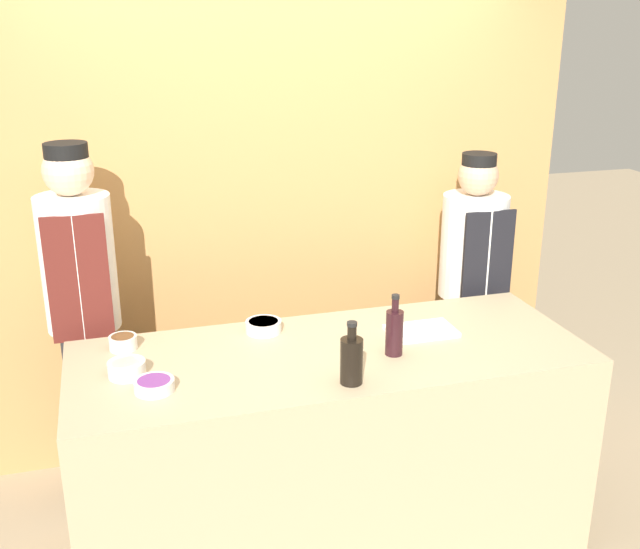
# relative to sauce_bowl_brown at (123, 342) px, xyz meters

# --- Properties ---
(ground_plane) EXTENTS (14.00, 14.00, 0.00)m
(ground_plane) POSITION_rel_sauce_bowl_brown_xyz_m (0.82, -0.26, -0.99)
(ground_plane) COLOR tan
(cabinet_wall) EXTENTS (3.18, 0.18, 2.40)m
(cabinet_wall) POSITION_rel_sauce_bowl_brown_xyz_m (0.82, 0.80, 0.21)
(cabinet_wall) COLOR #B7844C
(cabinet_wall) RESTS_ON ground_plane
(counter) EXTENTS (2.12, 0.81, 0.95)m
(counter) POSITION_rel_sauce_bowl_brown_xyz_m (0.82, -0.26, -0.51)
(counter) COLOR tan
(counter) RESTS_ON ground_plane
(sauce_bowl_brown) EXTENTS (0.11, 0.11, 0.06)m
(sauce_bowl_brown) POSITION_rel_sauce_bowl_brown_xyz_m (0.00, 0.00, 0.00)
(sauce_bowl_brown) COLOR silver
(sauce_bowl_brown) RESTS_ON counter
(sauce_bowl_green) EXTENTS (0.14, 0.14, 0.06)m
(sauce_bowl_green) POSITION_rel_sauce_bowl_brown_xyz_m (0.00, -0.25, 0.00)
(sauce_bowl_green) COLOR silver
(sauce_bowl_green) RESTS_ON counter
(sauce_bowl_purple) EXTENTS (0.15, 0.15, 0.04)m
(sauce_bowl_purple) POSITION_rel_sauce_bowl_brown_xyz_m (0.09, -0.41, -0.01)
(sauce_bowl_purple) COLOR silver
(sauce_bowl_purple) RESTS_ON counter
(sauce_bowl_red) EXTENTS (0.16, 0.16, 0.05)m
(sauce_bowl_red) POSITION_rel_sauce_bowl_brown_xyz_m (0.60, 0.01, -0.00)
(sauce_bowl_red) COLOR silver
(sauce_bowl_red) RESTS_ON counter
(cutting_board) EXTENTS (0.29, 0.19, 0.02)m
(cutting_board) POSITION_rel_sauce_bowl_brown_xyz_m (1.25, -0.20, -0.02)
(cutting_board) COLOR white
(cutting_board) RESTS_ON counter
(bottle_soy) EXTENTS (0.09, 0.09, 0.25)m
(bottle_soy) POSITION_rel_sauce_bowl_brown_xyz_m (0.81, -0.55, 0.06)
(bottle_soy) COLOR black
(bottle_soy) RESTS_ON counter
(bottle_wine) EXTENTS (0.07, 0.07, 0.26)m
(bottle_wine) POSITION_rel_sauce_bowl_brown_xyz_m (1.06, -0.36, 0.07)
(bottle_wine) COLOR black
(bottle_wine) RESTS_ON counter
(chef_left) EXTENTS (0.33, 0.33, 1.75)m
(chef_left) POSITION_rel_sauce_bowl_brown_xyz_m (-0.16, 0.40, -0.02)
(chef_left) COLOR #28282D
(chef_left) RESTS_ON ground_plane
(chef_right) EXTENTS (0.34, 0.34, 1.61)m
(chef_right) POSITION_rel_sauce_bowl_brown_xyz_m (1.80, 0.40, -0.11)
(chef_right) COLOR #28282D
(chef_right) RESTS_ON ground_plane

